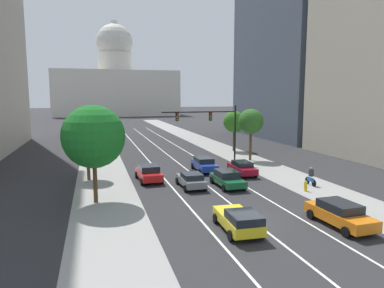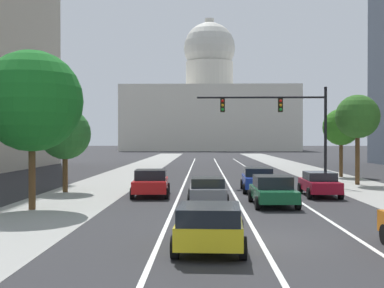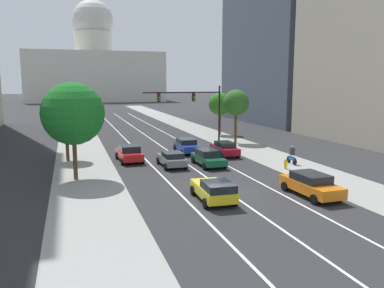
{
  "view_description": "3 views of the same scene",
  "coord_description": "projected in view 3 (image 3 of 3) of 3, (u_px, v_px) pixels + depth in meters",
  "views": [
    {
      "loc": [
        -9.79,
        -20.21,
        8.07
      ],
      "look_at": [
        1.95,
        21.73,
        2.17
      ],
      "focal_mm": 33.11,
      "sensor_mm": 36.0,
      "label": 1
    },
    {
      "loc": [
        -1.83,
        -16.57,
        3.28
      ],
      "look_at": [
        -2.65,
        20.82,
        2.94
      ],
      "focal_mm": 47.85,
      "sensor_mm": 36.0,
      "label": 2
    },
    {
      "loc": [
        -10.05,
        -23.97,
        7.44
      ],
      "look_at": [
        1.95,
        14.82,
        1.04
      ],
      "focal_mm": 37.09,
      "sensor_mm": 36.0,
      "label": 3
    }
  ],
  "objects": [
    {
      "name": "car_orange",
      "position": [
        311.0,
        184.0,
        25.93
      ],
      "size": [
        2.23,
        4.85,
        1.53
      ],
      "rotation": [
        0.0,
        0.0,
        1.61
      ],
      "color": "orange",
      "rests_on": "ground"
    },
    {
      "name": "street_tree_near_right",
      "position": [
        220.0,
        104.0,
        55.53
      ],
      "size": [
        3.18,
        3.18,
        5.93
      ],
      "color": "#51381E",
      "rests_on": "ground"
    },
    {
      "name": "car_gray",
      "position": [
        172.0,
        159.0,
        34.91
      ],
      "size": [
        2.04,
        4.15,
        1.35
      ],
      "rotation": [
        0.0,
        0.0,
        1.59
      ],
      "color": "slate",
      "rests_on": "ground"
    },
    {
      "name": "cyclist",
      "position": [
        292.0,
        155.0,
        35.95
      ],
      "size": [
        0.36,
        1.7,
        1.72
      ],
      "rotation": [
        0.0,
        0.0,
        1.56
      ],
      "color": "black",
      "rests_on": "ground"
    },
    {
      "name": "car_green",
      "position": [
        208.0,
        157.0,
        35.37
      ],
      "size": [
        2.14,
        4.53,
        1.47
      ],
      "rotation": [
        0.0,
        0.0,
        1.58
      ],
      "color": "#14512D",
      "rests_on": "ground"
    },
    {
      "name": "sidewalk_left",
      "position": [
        78.0,
        134.0,
        57.1
      ],
      "size": [
        5.09,
        130.0,
        0.01
      ],
      "primitive_type": "cube",
      "color": "gray",
      "rests_on": "ground"
    },
    {
      "name": "car_red",
      "position": [
        129.0,
        153.0,
        37.26
      ],
      "size": [
        2.26,
        4.55,
        1.54
      ],
      "rotation": [
        0.0,
        0.0,
        1.61
      ],
      "color": "red",
      "rests_on": "ground"
    },
    {
      "name": "fire_hydrant",
      "position": [
        286.0,
        164.0,
        34.05
      ],
      "size": [
        0.26,
        0.35,
        0.91
      ],
      "color": "yellow",
      "rests_on": "ground"
    },
    {
      "name": "car_blue",
      "position": [
        187.0,
        145.0,
        41.87
      ],
      "size": [
        2.16,
        4.71,
        1.48
      ],
      "rotation": [
        0.0,
        0.0,
        1.54
      ],
      "color": "#1E389E",
      "rests_on": "ground"
    },
    {
      "name": "car_crimson",
      "position": [
        225.0,
        148.0,
        40.18
      ],
      "size": [
        1.99,
        4.42,
        1.41
      ],
      "rotation": [
        0.0,
        0.0,
        1.55
      ],
      "color": "maroon",
      "rests_on": "ground"
    },
    {
      "name": "street_tree_near_left",
      "position": [
        73.0,
        114.0,
        29.7
      ],
      "size": [
        4.73,
        4.73,
        7.44
      ],
      "color": "#51381E",
      "rests_on": "ground"
    },
    {
      "name": "lane_stripe_center",
      "position": [
        154.0,
        141.0,
        50.3
      ],
      "size": [
        0.16,
        90.0,
        0.01
      ],
      "primitive_type": "cube",
      "color": "white",
      "rests_on": "ground"
    },
    {
      "name": "office_tower_far_right",
      "position": [
        285.0,
        30.0,
        72.26
      ],
      "size": [
        14.59,
        27.66,
        33.57
      ],
      "color": "#4C5666",
      "rests_on": "ground"
    },
    {
      "name": "lane_stripe_left",
      "position": [
        128.0,
        142.0,
        49.35
      ],
      "size": [
        0.16,
        90.0,
        0.01
      ],
      "primitive_type": "cube",
      "color": "white",
      "rests_on": "ground"
    },
    {
      "name": "sidewalk_right",
      "position": [
        197.0,
        129.0,
        62.37
      ],
      "size": [
        5.09,
        130.0,
        0.01
      ],
      "primitive_type": "cube",
      "color": "gray",
      "rests_on": "ground"
    },
    {
      "name": "lane_stripe_right",
      "position": [
        178.0,
        140.0,
        51.24
      ],
      "size": [
        0.16,
        90.0,
        0.01
      ],
      "primitive_type": "cube",
      "color": "white",
      "rests_on": "ground"
    },
    {
      "name": "traffic_signal_mast",
      "position": [
        196.0,
        104.0,
        45.49
      ],
      "size": [
        9.14,
        0.39,
        6.97
      ],
      "color": "black",
      "rests_on": "ground"
    },
    {
      "name": "street_tree_mid_right",
      "position": [
        236.0,
        103.0,
        47.99
      ],
      "size": [
        3.15,
        3.15,
        6.5
      ],
      "color": "#51381E",
      "rests_on": "ground"
    },
    {
      "name": "street_tree_mid_left",
      "position": [
        66.0,
        123.0,
        37.17
      ],
      "size": [
        3.17,
        3.17,
        5.21
      ],
      "color": "#51381E",
      "rests_on": "ground"
    },
    {
      "name": "car_yellow",
      "position": [
        214.0,
        190.0,
        24.75
      ],
      "size": [
        2.23,
        4.35,
        1.43
      ],
      "rotation": [
        0.0,
        0.0,
        1.53
      ],
      "color": "yellow",
      "rests_on": "ground"
    },
    {
      "name": "ground_plane",
      "position": [
        135.0,
        128.0,
        64.46
      ],
      "size": [
        400.0,
        400.0,
        0.0
      ],
      "primitive_type": "plane",
      "color": "#2B2B2D"
    },
    {
      "name": "capitol_building",
      "position": [
        95.0,
        69.0,
        152.54
      ],
      "size": [
        49.93,
        27.76,
        39.08
      ],
      "color": "beige",
      "rests_on": "ground"
    }
  ]
}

